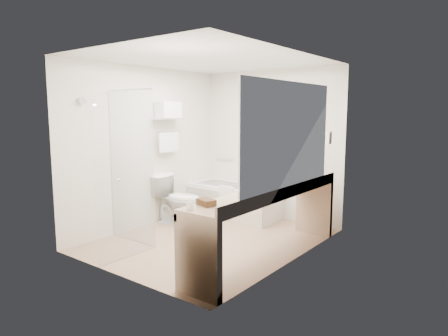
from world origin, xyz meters
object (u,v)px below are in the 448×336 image
Objects in this scene: vanity_counter at (268,208)px; amenity_basket at (206,202)px; toilet at (178,200)px; water_bottle_left at (283,178)px; bathtub at (234,201)px.

vanity_counter is 1.05m from amenity_basket.
water_bottle_left is at bearing -98.71° from toilet.
bathtub is 2.85m from amenity_basket.
bathtub is at bearing -35.18° from toilet.
amenity_basket is (1.84, -1.49, 0.49)m from toilet.
water_bottle_left is at bearing 98.58° from vanity_counter.
bathtub is 0.59× the size of vanity_counter.
bathtub is at bearing 120.05° from amenity_basket.
bathtub is at bearing 147.99° from water_bottle_left.
vanity_counter reaches higher than bathtub.
bathtub is at bearing 137.65° from vanity_counter.
vanity_counter reaches higher than amenity_basket.
vanity_counter is at bearing -42.35° from bathtub.
water_bottle_left reaches higher than toilet.
toilet is 4.13× the size of amenity_basket.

